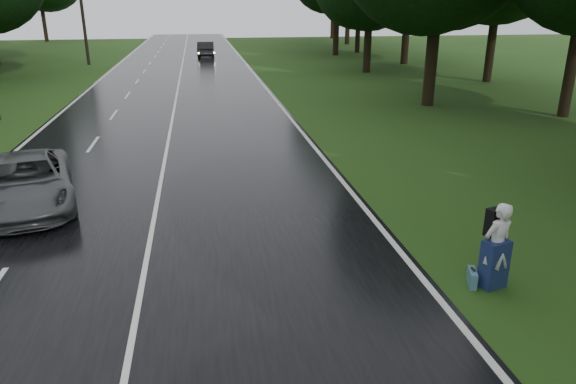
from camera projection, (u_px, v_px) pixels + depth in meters
The scene contains 11 objects.
ground at pixel (131, 346), 8.98m from camera, with size 160.00×160.00×0.00m, color #234614.
road at pixel (173, 113), 27.51m from camera, with size 12.00×140.00×0.04m, color black.
lane_center at pixel (173, 113), 27.50m from camera, with size 0.12×140.00×0.01m, color silver.
grey_car at pixel (27, 182), 14.76m from camera, with size 2.38×5.16×1.43m, color #494D4E.
far_car at pixel (206, 49), 54.65m from camera, with size 1.64×4.70×1.55m, color black.
hitchhiker at pixel (496, 248), 10.59m from camera, with size 0.76×0.72×1.84m.
suitcase at pixel (472, 278), 10.85m from camera, with size 0.14×0.48×0.34m, color #426F82.
utility_pole_far at pixel (89, 65), 48.58m from camera, with size 1.80×0.28×10.38m, color black, non-canonical shape.
tree_right_d at pixel (427, 105), 29.73m from camera, with size 9.36×9.36×14.62m, color black, non-canonical shape.
tree_right_e at pixel (366, 72), 43.44m from camera, with size 8.08×8.08×12.62m, color black, non-canonical shape.
tree_right_f at pixel (335, 55), 57.20m from camera, with size 10.00×10.00×15.63m, color black, non-canonical shape.
Camera 1 is at (1.39, -7.88, 5.54)m, focal length 32.88 mm.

